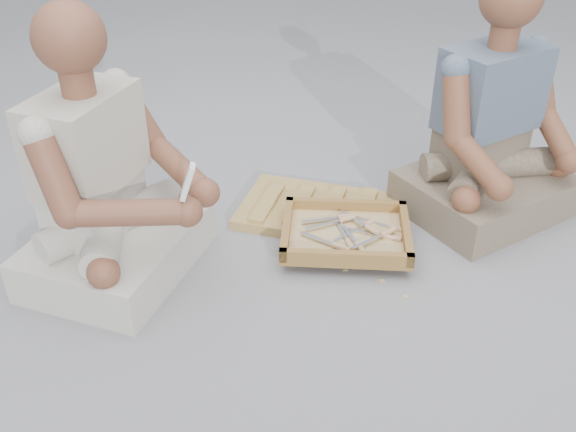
# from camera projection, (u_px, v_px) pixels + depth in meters

# --- Properties ---
(ground) EXTENTS (60.00, 60.00, 0.00)m
(ground) POSITION_uv_depth(u_px,v_px,m) (298.00, 304.00, 2.27)
(ground) COLOR gray
(ground) RESTS_ON ground
(carved_panel) EXTENTS (0.71, 0.54, 0.04)m
(carved_panel) POSITION_uv_depth(u_px,v_px,m) (317.00, 211.00, 2.75)
(carved_panel) COLOR olive
(carved_panel) RESTS_ON ground
(tool_tray) EXTENTS (0.51, 0.41, 0.06)m
(tool_tray) POSITION_uv_depth(u_px,v_px,m) (346.00, 234.00, 2.52)
(tool_tray) COLOR brown
(tool_tray) RESTS_ON carved_panel
(chisel_0) EXTENTS (0.17, 0.17, 0.02)m
(chisel_0) POSITION_uv_depth(u_px,v_px,m) (369.00, 228.00, 2.52)
(chisel_0) COLOR silver
(chisel_0) RESTS_ON tool_tray
(chisel_1) EXTENTS (0.21, 0.09, 0.02)m
(chisel_1) POSITION_uv_depth(u_px,v_px,m) (341.00, 217.00, 2.60)
(chisel_1) COLOR silver
(chisel_1) RESTS_ON tool_tray
(chisel_2) EXTENTS (0.09, 0.21, 0.02)m
(chisel_2) POSITION_uv_depth(u_px,v_px,m) (348.00, 242.00, 2.46)
(chisel_2) COLOR silver
(chisel_2) RESTS_ON tool_tray
(chisel_3) EXTENTS (0.11, 0.21, 0.02)m
(chisel_3) POSITION_uv_depth(u_px,v_px,m) (358.00, 245.00, 2.44)
(chisel_3) COLOR silver
(chisel_3) RESTS_ON tool_tray
(chisel_4) EXTENTS (0.16, 0.17, 0.02)m
(chisel_4) POSITION_uv_depth(u_px,v_px,m) (363.00, 226.00, 2.56)
(chisel_4) COLOR silver
(chisel_4) RESTS_ON tool_tray
(chisel_5) EXTENTS (0.20, 0.12, 0.02)m
(chisel_5) POSITION_uv_depth(u_px,v_px,m) (342.00, 220.00, 2.58)
(chisel_5) COLOR silver
(chisel_5) RESTS_ON tool_tray
(chisel_6) EXTENTS (0.21, 0.11, 0.02)m
(chisel_6) POSITION_uv_depth(u_px,v_px,m) (392.00, 228.00, 2.55)
(chisel_6) COLOR silver
(chisel_6) RESTS_ON tool_tray
(chisel_7) EXTENTS (0.22, 0.08, 0.02)m
(chisel_7) POSITION_uv_depth(u_px,v_px,m) (387.00, 237.00, 2.50)
(chisel_7) COLOR silver
(chisel_7) RESTS_ON tool_tray
(chisel_8) EXTENTS (0.18, 0.16, 0.02)m
(chisel_8) POSITION_uv_depth(u_px,v_px,m) (384.00, 234.00, 2.49)
(chisel_8) COLOR silver
(chisel_8) RESTS_ON tool_tray
(chisel_9) EXTENTS (0.20, 0.12, 0.02)m
(chisel_9) POSITION_uv_depth(u_px,v_px,m) (337.00, 246.00, 2.43)
(chisel_9) COLOR silver
(chisel_9) RESTS_ON tool_tray
(wood_chip_0) EXTENTS (0.02, 0.02, 0.00)m
(wood_chip_0) POSITION_uv_depth(u_px,v_px,m) (405.00, 296.00, 2.30)
(wood_chip_0) COLOR tan
(wood_chip_0) RESTS_ON ground
(wood_chip_1) EXTENTS (0.02, 0.02, 0.00)m
(wood_chip_1) POSITION_uv_depth(u_px,v_px,m) (316.00, 256.00, 2.50)
(wood_chip_1) COLOR tan
(wood_chip_1) RESTS_ON ground
(wood_chip_2) EXTENTS (0.02, 0.02, 0.00)m
(wood_chip_2) POSITION_uv_depth(u_px,v_px,m) (345.00, 269.00, 2.43)
(wood_chip_2) COLOR tan
(wood_chip_2) RESTS_ON ground
(wood_chip_3) EXTENTS (0.02, 0.02, 0.00)m
(wood_chip_3) POSITION_uv_depth(u_px,v_px,m) (269.00, 232.00, 2.65)
(wood_chip_3) COLOR tan
(wood_chip_3) RESTS_ON ground
(wood_chip_4) EXTENTS (0.02, 0.02, 0.00)m
(wood_chip_4) POSITION_uv_depth(u_px,v_px,m) (320.00, 214.00, 2.76)
(wood_chip_4) COLOR tan
(wood_chip_4) RESTS_ON ground
(wood_chip_5) EXTENTS (0.02, 0.02, 0.00)m
(wood_chip_5) POSITION_uv_depth(u_px,v_px,m) (283.00, 231.00, 2.65)
(wood_chip_5) COLOR tan
(wood_chip_5) RESTS_ON ground
(wood_chip_6) EXTENTS (0.02, 0.02, 0.00)m
(wood_chip_6) POSITION_uv_depth(u_px,v_px,m) (357.00, 256.00, 2.51)
(wood_chip_6) COLOR tan
(wood_chip_6) RESTS_ON ground
(wood_chip_7) EXTENTS (0.02, 0.02, 0.00)m
(wood_chip_7) POSITION_uv_depth(u_px,v_px,m) (299.00, 216.00, 2.75)
(wood_chip_7) COLOR tan
(wood_chip_7) RESTS_ON ground
(wood_chip_8) EXTENTS (0.02, 0.02, 0.00)m
(wood_chip_8) POSITION_uv_depth(u_px,v_px,m) (382.00, 281.00, 2.37)
(wood_chip_8) COLOR tan
(wood_chip_8) RESTS_ON ground
(wood_chip_9) EXTENTS (0.02, 0.02, 0.00)m
(wood_chip_9) POSITION_uv_depth(u_px,v_px,m) (344.00, 209.00, 2.80)
(wood_chip_9) COLOR tan
(wood_chip_9) RESTS_ON ground
(wood_chip_10) EXTENTS (0.02, 0.02, 0.00)m
(wood_chip_10) POSITION_uv_depth(u_px,v_px,m) (397.00, 244.00, 2.57)
(wood_chip_10) COLOR tan
(wood_chip_10) RESTS_ON ground
(craftsman) EXTENTS (0.73, 0.74, 1.00)m
(craftsman) POSITION_uv_depth(u_px,v_px,m) (106.00, 190.00, 2.27)
(craftsman) COLOR #B9B6AB
(craftsman) RESTS_ON ground
(companion) EXTENTS (0.83, 0.81, 1.01)m
(companion) POSITION_uv_depth(u_px,v_px,m) (492.00, 138.00, 2.63)
(companion) COLOR #7E6E5B
(companion) RESTS_ON ground
(mobile_phone) EXTENTS (0.07, 0.06, 0.12)m
(mobile_phone) POSITION_uv_depth(u_px,v_px,m) (188.00, 182.00, 2.04)
(mobile_phone) COLOR white
(mobile_phone) RESTS_ON craftsman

